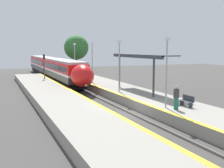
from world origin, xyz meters
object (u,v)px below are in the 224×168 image
lamppost_mid (119,63)px  lamppost_farthest (75,58)px  platform_bench (187,101)px  lamppost_near (167,68)px  lamppost_far (92,60)px  person_waiting (176,97)px  railway_signal (44,66)px  train (53,67)px

lamppost_mid → lamppost_farthest: bearing=90.0°
platform_bench → lamppost_mid: size_ratio=0.26×
lamppost_near → lamppost_farthest: size_ratio=1.00×
lamppost_near → lamppost_far: same height
person_waiting → railway_signal: bearing=101.9°
platform_bench → lamppost_mid: bearing=101.0°
person_waiting → lamppost_far: bearing=91.0°
lamppost_near → lamppost_mid: same height
person_waiting → lamppost_near: bearing=110.2°
lamppost_far → lamppost_farthest: same height
person_waiting → lamppost_near: 2.34m
train → lamppost_mid: 23.50m
train → person_waiting: bearing=-85.0°
railway_signal → lamppost_near: bearing=-78.4°
train → lamppost_far: lamppost_far is taller
train → platform_bench: size_ratio=28.51×
railway_signal → person_waiting: bearing=-78.1°
railway_signal → lamppost_near: 25.71m
railway_signal → lamppost_far: size_ratio=0.84×
lamppost_mid → lamppost_far: bearing=90.0°
person_waiting → lamppost_near: size_ratio=0.34×
lamppost_mid → lamppost_far: 8.85m
railway_signal → lamppost_far: (5.18, -7.44, 1.18)m
platform_bench → lamppost_farthest: lamppost_farthest is taller
lamppost_mid → lamppost_far: same height
platform_bench → lamppost_farthest: 27.07m
railway_signal → lamppost_far: 9.15m
platform_bench → lamppost_farthest: (-1.79, 26.88, 2.63)m
platform_bench → lamppost_near: size_ratio=0.26×
lamppost_far → lamppost_farthest: size_ratio=1.00×
railway_signal → train: bearing=69.7°
lamppost_near → lamppost_farthest: same height
person_waiting → lamppost_near: (-0.33, 0.89, 2.14)m
lamppost_far → lamppost_near: bearing=-90.0°
platform_bench → person_waiting: person_waiting is taller
lamppost_near → lamppost_mid: bearing=90.0°
platform_bench → lamppost_far: lamppost_far is taller
platform_bench → lamppost_mid: (-1.79, 9.17, 2.63)m
lamppost_mid → lamppost_near: bearing=-90.0°
lamppost_mid → platform_bench: bearing=-79.0°
platform_bench → lamppost_near: 3.20m
railway_signal → platform_bench: bearing=-74.7°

